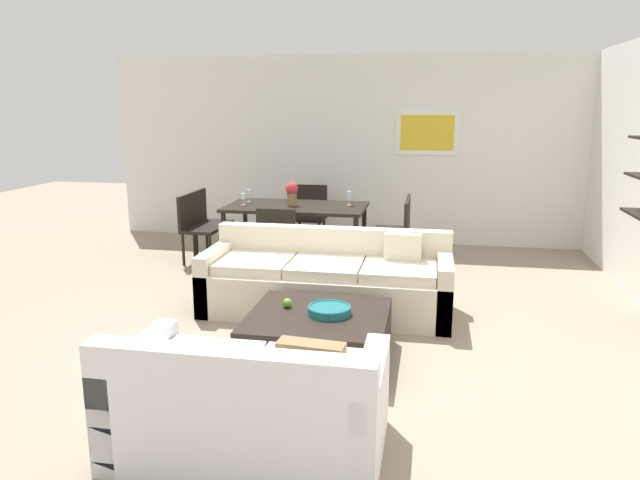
{
  "coord_description": "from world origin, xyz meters",
  "views": [
    {
      "loc": [
        0.89,
        -5.15,
        2.0
      ],
      "look_at": [
        -0.13,
        0.2,
        0.75
      ],
      "focal_mm": 33.23,
      "sensor_mm": 36.0,
      "label": 1
    }
  ],
  "objects_px": {
    "dining_chair_foot": "(279,240)",
    "dining_chair_left_near": "(195,224)",
    "loveseat_white": "(250,406)",
    "coffee_table": "(318,336)",
    "dining_table": "(296,211)",
    "dining_chair_right_far": "(399,225)",
    "dining_chair_right_near": "(396,232)",
    "centerpiece_vase": "(292,193)",
    "dining_chair_left_far": "(207,218)",
    "wine_glass_right_far": "(349,196)",
    "apple_on_coffee_table": "(287,303)",
    "wine_glass_left_near": "(243,197)",
    "decorative_bowl": "(329,310)",
    "wine_glass_left_far": "(249,193)",
    "sofa_beige": "(328,283)",
    "dining_chair_head": "(310,212)"
  },
  "relations": [
    {
      "from": "dining_chair_foot",
      "to": "dining_chair_left_near",
      "type": "bearing_deg",
      "value": 152.29
    },
    {
      "from": "loveseat_white",
      "to": "dining_chair_foot",
      "type": "xyz_separation_m",
      "value": [
        -0.7,
        3.34,
        0.21
      ]
    },
    {
      "from": "loveseat_white",
      "to": "coffee_table",
      "type": "bearing_deg",
      "value": 84.18
    },
    {
      "from": "dining_table",
      "to": "dining_chair_right_far",
      "type": "xyz_separation_m",
      "value": [
        1.29,
        0.22,
        -0.18
      ]
    },
    {
      "from": "dining_chair_right_near",
      "to": "centerpiece_vase",
      "type": "height_order",
      "value": "centerpiece_vase"
    },
    {
      "from": "centerpiece_vase",
      "to": "dining_chair_foot",
      "type": "bearing_deg",
      "value": -86.63
    },
    {
      "from": "dining_chair_left_far",
      "to": "wine_glass_right_far",
      "type": "xyz_separation_m",
      "value": [
        1.95,
        -0.1,
        0.37
      ]
    },
    {
      "from": "dining_chair_foot",
      "to": "dining_chair_left_far",
      "type": "bearing_deg",
      "value": 139.04
    },
    {
      "from": "apple_on_coffee_table",
      "to": "wine_glass_left_near",
      "type": "distance_m",
      "value": 2.96
    },
    {
      "from": "dining_chair_left_near",
      "to": "wine_glass_right_far",
      "type": "xyz_separation_m",
      "value": [
        1.95,
        0.34,
        0.37
      ]
    },
    {
      "from": "decorative_bowl",
      "to": "dining_chair_left_near",
      "type": "distance_m",
      "value": 3.45
    },
    {
      "from": "wine_glass_left_far",
      "to": "dining_chair_right_near",
      "type": "bearing_deg",
      "value": -9.96
    },
    {
      "from": "dining_table",
      "to": "dining_chair_foot",
      "type": "xyz_separation_m",
      "value": [
        0.0,
        -0.9,
        -0.18
      ]
    },
    {
      "from": "sofa_beige",
      "to": "loveseat_white",
      "type": "distance_m",
      "value": 2.49
    },
    {
      "from": "wine_glass_left_near",
      "to": "decorative_bowl",
      "type": "bearing_deg",
      "value": -59.96
    },
    {
      "from": "wine_glass_left_near",
      "to": "wine_glass_left_far",
      "type": "xyz_separation_m",
      "value": [
        0.0,
        0.24,
        0.01
      ]
    },
    {
      "from": "dining_table",
      "to": "dining_chair_right_near",
      "type": "relative_size",
      "value": 2.01
    },
    {
      "from": "dining_chair_foot",
      "to": "dining_chair_left_near",
      "type": "distance_m",
      "value": 1.46
    },
    {
      "from": "sofa_beige",
      "to": "coffee_table",
      "type": "xyz_separation_m",
      "value": [
        0.12,
        -1.13,
        -0.1
      ]
    },
    {
      "from": "coffee_table",
      "to": "apple_on_coffee_table",
      "type": "height_order",
      "value": "apple_on_coffee_table"
    },
    {
      "from": "dining_table",
      "to": "wine_glass_left_far",
      "type": "xyz_separation_m",
      "value": [
        -0.66,
        0.12,
        0.19
      ]
    },
    {
      "from": "decorative_bowl",
      "to": "dining_chair_right_far",
      "type": "relative_size",
      "value": 0.39
    },
    {
      "from": "loveseat_white",
      "to": "wine_glass_left_near",
      "type": "distance_m",
      "value": 4.38
    },
    {
      "from": "loveseat_white",
      "to": "wine_glass_right_far",
      "type": "bearing_deg",
      "value": 90.49
    },
    {
      "from": "coffee_table",
      "to": "wine_glass_right_far",
      "type": "distance_m",
      "value": 3.09
    },
    {
      "from": "dining_chair_left_near",
      "to": "wine_glass_right_far",
      "type": "bearing_deg",
      "value": 9.96
    },
    {
      "from": "dining_chair_right_far",
      "to": "dining_chair_foot",
      "type": "height_order",
      "value": "same"
    },
    {
      "from": "dining_chair_left_far",
      "to": "dining_chair_right_near",
      "type": "bearing_deg",
      "value": -9.73
    },
    {
      "from": "coffee_table",
      "to": "decorative_bowl",
      "type": "xyz_separation_m",
      "value": [
        0.09,
        0.01,
        0.23
      ]
    },
    {
      "from": "loveseat_white",
      "to": "dining_chair_left_near",
      "type": "relative_size",
      "value": 1.76
    },
    {
      "from": "dining_chair_right_near",
      "to": "coffee_table",
      "type": "bearing_deg",
      "value": -99.63
    },
    {
      "from": "coffee_table",
      "to": "wine_glass_left_far",
      "type": "bearing_deg",
      "value": 116.52
    },
    {
      "from": "apple_on_coffee_table",
      "to": "wine_glass_right_far",
      "type": "xyz_separation_m",
      "value": [
        0.1,
        2.9,
        0.46
      ]
    },
    {
      "from": "decorative_bowl",
      "to": "wine_glass_left_near",
      "type": "distance_m",
      "value": 3.2
    },
    {
      "from": "dining_chair_left_far",
      "to": "wine_glass_left_far",
      "type": "bearing_deg",
      "value": -9.0
    },
    {
      "from": "dining_chair_right_near",
      "to": "decorative_bowl",
      "type": "bearing_deg",
      "value": -97.78
    },
    {
      "from": "coffee_table",
      "to": "dining_chair_left_far",
      "type": "relative_size",
      "value": 1.24
    },
    {
      "from": "centerpiece_vase",
      "to": "dining_chair_left_near",
      "type": "bearing_deg",
      "value": -170.29
    },
    {
      "from": "centerpiece_vase",
      "to": "dining_table",
      "type": "bearing_deg",
      "value": 10.21
    },
    {
      "from": "dining_table",
      "to": "dining_chair_right_near",
      "type": "xyz_separation_m",
      "value": [
        1.29,
        -0.22,
        -0.18
      ]
    },
    {
      "from": "sofa_beige",
      "to": "dining_chair_left_near",
      "type": "relative_size",
      "value": 2.72
    },
    {
      "from": "dining_chair_left_near",
      "to": "dining_chair_head",
      "type": "bearing_deg",
      "value": 40.96
    },
    {
      "from": "dining_chair_head",
      "to": "centerpiece_vase",
      "type": "height_order",
      "value": "centerpiece_vase"
    },
    {
      "from": "dining_chair_head",
      "to": "decorative_bowl",
      "type": "bearing_deg",
      "value": -76.17
    },
    {
      "from": "apple_on_coffee_table",
      "to": "dining_chair_right_near",
      "type": "xyz_separation_m",
      "value": [
        0.73,
        2.56,
        0.09
      ]
    },
    {
      "from": "apple_on_coffee_table",
      "to": "wine_glass_right_far",
      "type": "relative_size",
      "value": 0.42
    },
    {
      "from": "decorative_bowl",
      "to": "dining_chair_head",
      "type": "bearing_deg",
      "value": 103.83
    },
    {
      "from": "dining_chair_right_far",
      "to": "dining_chair_left_near",
      "type": "xyz_separation_m",
      "value": [
        -2.58,
        -0.44,
        0.0
      ]
    },
    {
      "from": "dining_table",
      "to": "wine_glass_left_far",
      "type": "bearing_deg",
      "value": 169.58
    },
    {
      "from": "loveseat_white",
      "to": "coffee_table",
      "type": "xyz_separation_m",
      "value": [
        0.14,
        1.36,
        -0.1
      ]
    }
  ]
}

